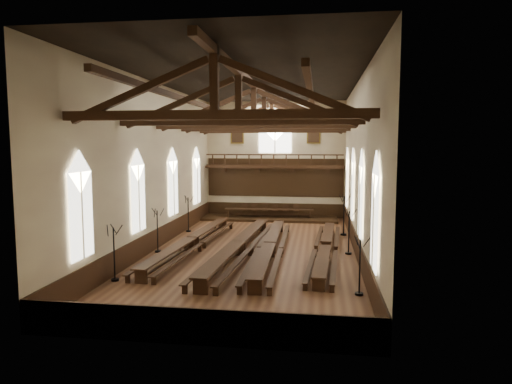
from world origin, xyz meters
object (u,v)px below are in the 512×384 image
at_px(candelabrum_right_near, 360,277).
at_px(refectory_row_a, 192,240).
at_px(high_table, 269,210).
at_px(candelabrum_left_far, 188,221).
at_px(refectory_row_c, 270,246).
at_px(dais, 269,218).
at_px(candelabrum_right_mid, 349,240).
at_px(refectory_row_d, 326,246).
at_px(refectory_row_b, 239,244).
at_px(candelabrum_left_near, 114,264).
at_px(candelabrum_left_mid, 158,239).
at_px(candelabrum_right_far, 344,223).

bearing_deg(candelabrum_right_near, refectory_row_a, 142.43).
relative_size(high_table, candelabrum_left_far, 2.84).
bearing_deg(high_table, refectory_row_c, -83.60).
bearing_deg(dais, refectory_row_a, -106.39).
bearing_deg(refectory_row_a, candelabrum_right_mid, 0.57).
bearing_deg(refectory_row_a, refectory_row_d, -2.07).
bearing_deg(candelabrum_right_near, refectory_row_d, 100.78).
bearing_deg(refectory_row_b, candelabrum_left_near, -130.08).
bearing_deg(high_table, dais, 180.00).
distance_m(refectory_row_d, dais, 12.74).
relative_size(refectory_row_a, candelabrum_right_near, 5.81).
bearing_deg(refectory_row_b, dais, 88.38).
xyz_separation_m(candelabrum_left_far, candelabrum_right_near, (11.10, -12.57, -0.04)).
bearing_deg(candelabrum_right_mid, refectory_row_a, -179.43).
relative_size(refectory_row_b, high_table, 2.01).
xyz_separation_m(high_table, candelabrum_left_far, (-5.22, -6.17, 0.01)).
xyz_separation_m(high_table, candelabrum_left_mid, (-5.22, -12.53, -0.00)).
height_order(refectory_row_a, refectory_row_c, same).
height_order(refectory_row_b, candelabrum_left_near, candelabrum_left_near).
bearing_deg(candelabrum_right_mid, candelabrum_left_mid, -174.69).
bearing_deg(high_table, candelabrum_left_far, -130.25).
height_order(candelabrum_left_near, candelabrum_left_far, candelabrum_left_near).
distance_m(refectory_row_a, refectory_row_b, 3.18).
relative_size(refectory_row_a, candelabrum_right_mid, 5.49).
xyz_separation_m(candelabrum_left_far, candelabrum_right_far, (11.10, 0.22, 0.07)).
relative_size(refectory_row_d, dais, 1.23).
distance_m(dais, candelabrum_right_near, 19.65).
bearing_deg(candelabrum_left_near, high_table, 74.03).
distance_m(high_table, candelabrum_left_mid, 13.58).
height_order(candelabrum_left_far, candelabrum_right_far, candelabrum_right_far).
bearing_deg(dais, high_table, 0.00).
bearing_deg(candelabrum_right_mid, high_table, 117.06).
bearing_deg(refectory_row_a, candelabrum_left_near, -105.23).
xyz_separation_m(refectory_row_a, refectory_row_c, (4.80, -0.81, -0.00)).
bearing_deg(refectory_row_b, candelabrum_right_mid, 8.82).
relative_size(refectory_row_b, candelabrum_left_mid, 5.78).
relative_size(refectory_row_d, candelabrum_right_mid, 5.23).
bearing_deg(candelabrum_right_near, candelabrum_right_far, 90.00).
xyz_separation_m(candelabrum_left_near, candelabrum_right_near, (11.10, -0.48, -0.04)).
relative_size(refectory_row_a, refectory_row_c, 1.00).
distance_m(refectory_row_a, refectory_row_c, 4.87).
xyz_separation_m(high_table, candelabrum_right_far, (5.88, -5.95, 0.08)).
xyz_separation_m(high_table, candelabrum_left_near, (-5.22, -18.26, 0.01)).
bearing_deg(refectory_row_a, high_table, 73.61).
height_order(refectory_row_d, candelabrum_right_near, candelabrum_right_near).
bearing_deg(candelabrum_left_far, candelabrum_right_far, 1.16).
distance_m(refectory_row_c, candelabrum_right_far, 7.86).
height_order(refectory_row_c, refectory_row_d, refectory_row_c).
distance_m(refectory_row_c, high_table, 12.48).
xyz_separation_m(dais, candelabrum_left_near, (-5.22, -18.26, 0.71)).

